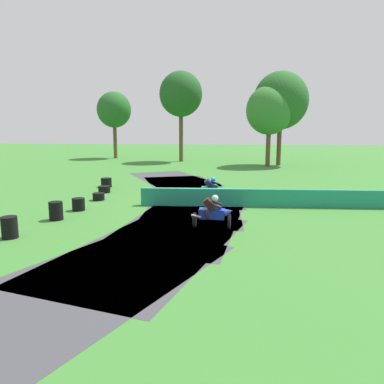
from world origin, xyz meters
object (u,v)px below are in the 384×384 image
(tire_stack_extra_b, at_px, (106,183))
(motorcycle_lead_blue, at_px, (214,212))
(tire_stack_mid_b, at_px, (78,204))
(tire_stack_mid_a, at_px, (56,211))
(tire_stack_far, at_px, (99,197))
(tire_stack_near, at_px, (10,227))
(tire_stack_extra_a, at_px, (104,189))
(motorcycle_chase_green, at_px, (212,190))

(tire_stack_extra_b, bearing_deg, motorcycle_lead_blue, -51.78)
(tire_stack_mid_b, bearing_deg, tire_stack_mid_a, -97.64)
(tire_stack_mid_b, bearing_deg, tire_stack_far, 87.62)
(tire_stack_near, xyz_separation_m, tire_stack_mid_b, (0.72, 4.62, -0.10))
(tire_stack_mid_b, relative_size, tire_stack_far, 0.94)
(tire_stack_mid_a, bearing_deg, motorcycle_lead_blue, -6.03)
(tire_stack_mid_b, relative_size, tire_stack_extra_a, 0.84)
(tire_stack_far, bearing_deg, motorcycle_chase_green, 2.62)
(tire_stack_far, height_order, tire_stack_extra_a, same)
(motorcycle_chase_green, distance_m, tire_stack_mid_a, 8.06)
(motorcycle_chase_green, distance_m, tire_stack_extra_a, 6.96)
(tire_stack_mid_a, xyz_separation_m, tire_stack_extra_b, (-0.63, 8.79, -0.10))
(motorcycle_lead_blue, distance_m, tire_stack_extra_b, 12.11)
(motorcycle_lead_blue, xyz_separation_m, tire_stack_mid_a, (-6.85, 0.72, -0.26))
(tire_stack_near, xyz_separation_m, tire_stack_far, (0.83, 7.16, -0.20))
(motorcycle_lead_blue, relative_size, motorcycle_chase_green, 1.01)
(tire_stack_mid_b, bearing_deg, tire_stack_extra_b, 97.29)
(motorcycle_chase_green, distance_m, tire_stack_mid_b, 6.91)
(tire_stack_near, relative_size, tire_stack_far, 1.25)
(motorcycle_lead_blue, xyz_separation_m, tire_stack_mid_b, (-6.60, 2.59, -0.36))
(motorcycle_lead_blue, bearing_deg, tire_stack_mid_a, 173.97)
(motorcycle_lead_blue, relative_size, tire_stack_mid_a, 2.12)
(tire_stack_near, relative_size, tire_stack_mid_a, 1.00)
(tire_stack_far, relative_size, tire_stack_extra_b, 0.92)
(tire_stack_near, xyz_separation_m, tire_stack_mid_a, (0.47, 2.75, 0.00))
(tire_stack_near, distance_m, tire_stack_mid_b, 4.67)
(tire_stack_mid_a, distance_m, tire_stack_far, 4.43)
(motorcycle_chase_green, height_order, tire_stack_mid_b, motorcycle_chase_green)
(motorcycle_lead_blue, distance_m, tire_stack_mid_a, 6.90)
(tire_stack_near, height_order, tire_stack_extra_a, tire_stack_near)
(motorcycle_chase_green, bearing_deg, motorcycle_lead_blue, -86.76)
(motorcycle_chase_green, relative_size, tire_stack_extra_b, 2.41)
(tire_stack_extra_a, bearing_deg, tire_stack_mid_a, -89.19)
(tire_stack_mid_a, distance_m, tire_stack_extra_b, 8.81)
(tire_stack_extra_a, bearing_deg, tire_stack_mid_b, -85.94)
(motorcycle_chase_green, relative_size, tire_stack_near, 2.10)
(tire_stack_mid_b, xyz_separation_m, tire_stack_extra_b, (-0.89, 6.92, 0.00))
(tire_stack_near, bearing_deg, tire_stack_mid_a, 80.21)
(motorcycle_chase_green, distance_m, tire_stack_extra_b, 8.27)
(motorcycle_chase_green, xyz_separation_m, tire_stack_mid_a, (-6.55, -4.69, -0.25))
(motorcycle_chase_green, bearing_deg, tire_stack_mid_a, -144.36)
(tire_stack_extra_b, bearing_deg, tire_stack_mid_a, -85.87)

